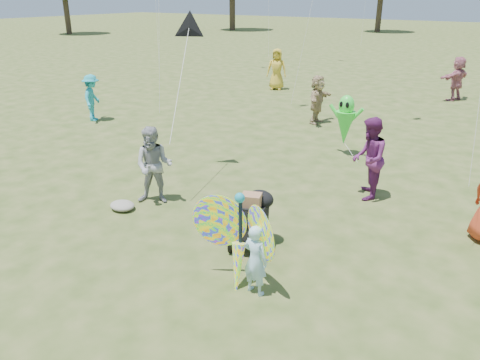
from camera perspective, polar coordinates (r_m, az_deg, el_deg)
name	(u,v)px	position (r m, az deg, el deg)	size (l,w,h in m)	color
ground	(201,270)	(8.11, -4.74, -10.87)	(160.00, 160.00, 0.00)	#51592B
child_girl	(255,260)	(7.24, 1.89, -9.71)	(0.43, 0.28, 1.17)	#ABDBF2
adult_man	(154,166)	(10.37, -10.44, 1.73)	(0.84, 0.66, 1.74)	#98989D
grey_bag	(122,206)	(10.45, -14.16, -3.04)	(0.57, 0.47, 0.18)	gray
crowd_d	(317,99)	(17.02, 9.41, 9.67)	(1.59, 0.51, 1.71)	tan
crowd_e	(369,159)	(10.82, 15.44, 2.53)	(0.91, 0.71, 1.87)	#66225F
crowd_g	(277,69)	(23.02, 4.50, 13.31)	(0.94, 0.61, 1.93)	gold
crowd_i	(92,98)	(17.96, -17.56, 9.53)	(1.08, 0.62, 1.67)	teal
crowd_j	(457,79)	(22.57, 24.93, 11.15)	(1.73, 0.55, 1.87)	#BA6A7E
jogging_stroller	(254,217)	(8.48, 1.72, -4.49)	(0.73, 1.13, 1.09)	black
butterfly_kite	(239,240)	(7.34, -0.13, -7.29)	(1.74, 0.75, 1.78)	#FF3C28
delta_kite_rig	(189,29)	(11.90, -6.25, 17.87)	(1.55, 2.47, 2.60)	black
alien_kite	(345,122)	(13.64, 12.69, 6.90)	(1.12, 0.69, 1.74)	#37EB3F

